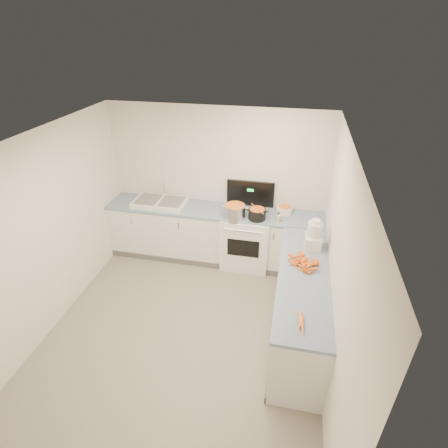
% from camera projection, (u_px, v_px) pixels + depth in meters
% --- Properties ---
extents(floor, '(3.50, 4.00, 0.00)m').
position_uv_depth(floor, '(185.00, 331.00, 4.63)').
color(floor, gray).
rests_on(floor, ground).
extents(ceiling, '(3.50, 4.00, 0.00)m').
position_uv_depth(ceiling, '(170.00, 148.00, 3.37)').
color(ceiling, silver).
rests_on(ceiling, ground).
extents(wall_back, '(3.50, 0.00, 2.50)m').
position_uv_depth(wall_back, '(217.00, 184.00, 5.69)').
color(wall_back, silver).
rests_on(wall_back, ground).
extents(wall_front, '(3.50, 0.00, 2.50)m').
position_uv_depth(wall_front, '(83.00, 424.00, 2.31)').
color(wall_front, silver).
rests_on(wall_front, ground).
extents(wall_left, '(0.00, 4.00, 2.50)m').
position_uv_depth(wall_left, '(44.00, 237.00, 4.31)').
color(wall_left, silver).
rests_on(wall_left, ground).
extents(wall_right, '(0.00, 4.00, 2.50)m').
position_uv_depth(wall_right, '(337.00, 273.00, 3.69)').
color(wall_right, silver).
rests_on(wall_right, ground).
extents(counter_back, '(3.50, 0.62, 0.94)m').
position_uv_depth(counter_back, '(214.00, 234.00, 5.83)').
color(counter_back, white).
rests_on(counter_back, ground).
extents(counter_right, '(0.62, 2.20, 0.94)m').
position_uv_depth(counter_right, '(300.00, 305.00, 4.39)').
color(counter_right, white).
rests_on(counter_right, ground).
extents(stove, '(0.76, 0.65, 1.36)m').
position_uv_depth(stove, '(246.00, 238.00, 5.72)').
color(stove, white).
rests_on(stove, ground).
extents(sink, '(0.86, 0.52, 0.31)m').
position_uv_depth(sink, '(160.00, 202.00, 5.73)').
color(sink, white).
rests_on(sink, counter_back).
extents(steel_pot, '(0.34, 0.34, 0.23)m').
position_uv_depth(steel_pot, '(235.00, 212.00, 5.31)').
color(steel_pot, silver).
rests_on(steel_pot, stove).
extents(black_pot, '(0.34, 0.34, 0.19)m').
position_uv_depth(black_pot, '(257.00, 215.00, 5.29)').
color(black_pot, black).
rests_on(black_pot, stove).
extents(wooden_spoon, '(0.23, 0.30, 0.02)m').
position_uv_depth(wooden_spoon, '(257.00, 209.00, 5.24)').
color(wooden_spoon, '#AD7A47').
rests_on(wooden_spoon, black_pot).
extents(mixing_bowl, '(0.30, 0.30, 0.11)m').
position_uv_depth(mixing_bowl, '(285.00, 210.00, 5.46)').
color(mixing_bowl, white).
rests_on(mixing_bowl, counter_back).
extents(extract_bottle, '(0.04, 0.04, 0.11)m').
position_uv_depth(extract_bottle, '(278.00, 217.00, 5.27)').
color(extract_bottle, '#593319').
rests_on(extract_bottle, counter_back).
extents(spice_jar, '(0.06, 0.06, 0.10)m').
position_uv_depth(spice_jar, '(279.00, 219.00, 5.23)').
color(spice_jar, '#E5B266').
rests_on(spice_jar, counter_back).
extents(food_processor, '(0.22, 0.27, 0.42)m').
position_uv_depth(food_processor, '(314.00, 236.00, 4.57)').
color(food_processor, white).
rests_on(food_processor, counter_right).
extents(carrot_pile, '(0.39, 0.45, 0.09)m').
position_uv_depth(carrot_pile, '(303.00, 262.00, 4.31)').
color(carrot_pile, orange).
rests_on(carrot_pile, counter_right).
extents(peeled_carrots, '(0.09, 0.31, 0.04)m').
position_uv_depth(peeled_carrots, '(301.00, 323.00, 3.47)').
color(peeled_carrots, orange).
rests_on(peeled_carrots, counter_right).
extents(peelings, '(0.20, 0.27, 0.01)m').
position_uv_depth(peelings, '(148.00, 198.00, 5.77)').
color(peelings, tan).
rests_on(peelings, sink).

